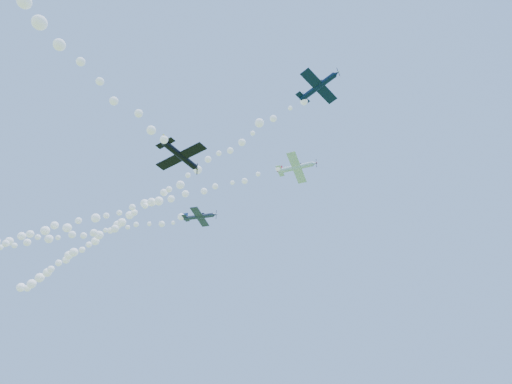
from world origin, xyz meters
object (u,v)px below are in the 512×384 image
Objects in this scene: plane_white at (297,167)px; plane_grey at (200,217)px; plane_navy at (319,86)px; plane_black at (181,156)px.

plane_grey is (-17.30, -4.65, -4.99)m from plane_white.
plane_black is at bearing -136.46° from plane_navy.
plane_white is 1.17× the size of plane_grey.
plane_navy is 29.86m from plane_grey.
plane_navy is 22.86m from plane_black.
plane_white is 18.59m from plane_grey.
plane_black is (15.14, -17.90, -9.17)m from plane_grey.
plane_white is 26.71m from plane_black.
plane_black is at bearing -113.52° from plane_white.
plane_white is 1.04× the size of plane_navy.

